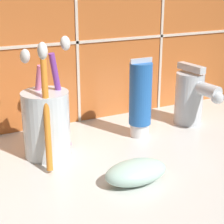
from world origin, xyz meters
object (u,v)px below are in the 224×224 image
object	(u,v)px
toothpaste_tube	(140,99)
sink_faucet	(192,96)
soap_bar	(138,172)
toothbrush_cup	(47,121)

from	to	relation	value
toothpaste_tube	sink_faucet	distance (cm)	11.62
toothpaste_tube	soap_bar	xyz separation A→B (cm)	(-8.21, -13.43, -5.24)
toothpaste_tube	soap_bar	bearing A→B (deg)	-121.42
toothpaste_tube	sink_faucet	size ratio (longest dim) A/B	1.22
toothbrush_cup	toothpaste_tube	size ratio (longest dim) A/B	1.37
toothbrush_cup	sink_faucet	xyz separation A→B (cm)	(27.94, 0.85, -0.18)
toothpaste_tube	soap_bar	distance (cm)	16.59
toothbrush_cup	toothpaste_tube	xyz separation A→B (cm)	(16.43, 0.04, 1.21)
toothbrush_cup	soap_bar	distance (cm)	16.22
toothbrush_cup	toothpaste_tube	world-z (taller)	toothbrush_cup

